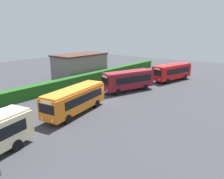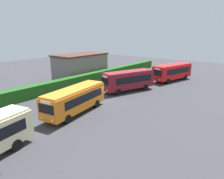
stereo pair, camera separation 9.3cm
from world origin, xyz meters
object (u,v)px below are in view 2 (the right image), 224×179
bus_orange (75,99)px  traffic_cone (130,78)px  bus_red (172,71)px  person_right (157,75)px  bus_maroon (128,80)px  person_center (111,85)px

bus_orange → traffic_cone: bus_orange is taller
bus_red → person_right: 2.92m
person_right → traffic_cone: person_right is taller
bus_maroon → person_right: bearing=-160.1°
bus_maroon → person_center: bearing=-47.7°
bus_orange → bus_maroon: size_ratio=1.04×
bus_maroon → person_right: size_ratio=5.04×
person_right → bus_maroon: bearing=-59.9°
bus_red → bus_maroon: bearing=1.2°
bus_maroon → person_center: bus_maroon is taller
bus_orange → traffic_cone: size_ratio=15.65×
person_center → bus_red: bearing=-95.5°
bus_red → person_right: (-1.03, 2.58, -0.88)m
person_center → bus_maroon: bearing=-140.6°
bus_orange → bus_maroon: 11.94m
bus_maroon → person_right: bus_maroon is taller
person_center → traffic_cone: bearing=-62.0°
person_right → traffic_cone: (-3.52, 4.23, -0.65)m
bus_orange → bus_red: (23.51, -2.00, 0.06)m
traffic_cone → bus_red: bearing=-56.2°
person_right → bus_orange: bearing=-58.8°
bus_red → person_center: bus_red is taller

